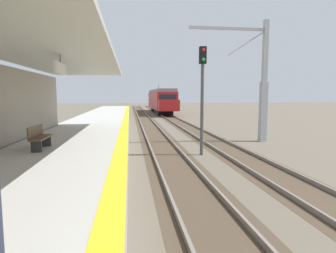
{
  "coord_description": "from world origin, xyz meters",
  "views": [
    {
      "loc": [
        0.09,
        1.35,
        2.91
      ],
      "look_at": [
        1.08,
        8.62,
        2.1
      ],
      "focal_mm": 30.22,
      "sensor_mm": 36.0,
      "label": 1
    }
  ],
  "objects_px": {
    "approaching_train": "(161,100)",
    "platform_bench": "(39,137)",
    "catenary_pylon_far_side": "(259,84)",
    "rail_signal_post": "(202,89)"
  },
  "relations": [
    {
      "from": "rail_signal_post",
      "to": "catenary_pylon_far_side",
      "type": "xyz_separation_m",
      "value": [
        4.57,
        3.53,
        0.41
      ]
    },
    {
      "from": "approaching_train",
      "to": "rail_signal_post",
      "type": "height_order",
      "value": "rail_signal_post"
    },
    {
      "from": "approaching_train",
      "to": "platform_bench",
      "type": "distance_m",
      "value": 36.95
    },
    {
      "from": "approaching_train",
      "to": "rail_signal_post",
      "type": "xyz_separation_m",
      "value": [
        -1.74,
        -33.64,
        1.02
      ]
    },
    {
      "from": "approaching_train",
      "to": "catenary_pylon_far_side",
      "type": "height_order",
      "value": "catenary_pylon_far_side"
    },
    {
      "from": "rail_signal_post",
      "to": "platform_bench",
      "type": "height_order",
      "value": "rail_signal_post"
    },
    {
      "from": "rail_signal_post",
      "to": "approaching_train",
      "type": "bearing_deg",
      "value": 87.04
    },
    {
      "from": "rail_signal_post",
      "to": "platform_bench",
      "type": "xyz_separation_m",
      "value": [
        -6.83,
        -2.29,
        -1.82
      ]
    },
    {
      "from": "approaching_train",
      "to": "catenary_pylon_far_side",
      "type": "bearing_deg",
      "value": -84.64
    },
    {
      "from": "approaching_train",
      "to": "rail_signal_post",
      "type": "relative_size",
      "value": 3.77
    }
  ]
}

